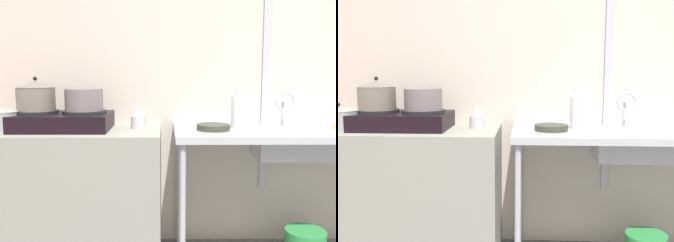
{
  "view_description": "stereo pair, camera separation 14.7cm",
  "coord_description": "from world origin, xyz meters",
  "views": [
    {
      "loc": [
        -0.84,
        -1.07,
        1.19
      ],
      "look_at": [
        -0.82,
        1.22,
        0.88
      ],
      "focal_mm": 41.0,
      "sensor_mm": 36.0,
      "label": 1
    },
    {
      "loc": [
        -0.69,
        -1.07,
        1.19
      ],
      "look_at": [
        -0.82,
        1.22,
        0.88
      ],
      "focal_mm": 41.0,
      "sensor_mm": 36.0,
      "label": 2
    }
  ],
  "objects": [
    {
      "name": "wall_back",
      "position": [
        0.0,
        1.56,
        1.28
      ],
      "size": [
        4.88,
        0.1,
        2.55
      ],
      "primitive_type": "cube",
      "color": "beige",
      "rests_on": "ground"
    },
    {
      "name": "wall_metal_strip",
      "position": [
        -0.16,
        1.5,
        1.41
      ],
      "size": [
        0.05,
        0.01,
        2.04
      ],
      "primitive_type": "cube",
      "color": "#B5B6BE"
    },
    {
      "name": "counter_concrete",
      "position": [
        -1.43,
        1.22,
        0.42
      ],
      "size": [
        1.13,
        0.57,
        0.83
      ],
      "primitive_type": "cube",
      "color": "gray",
      "rests_on": "ground"
    },
    {
      "name": "counter_sink",
      "position": [
        0.07,
        1.22,
        0.77
      ],
      "size": [
        1.69,
        0.57,
        0.83
      ],
      "color": "#B5B6BE",
      "rests_on": "ground"
    },
    {
      "name": "stove",
      "position": [
        -1.46,
        1.22,
        0.89
      ],
      "size": [
        0.6,
        0.39,
        0.12
      ],
      "color": "black",
      "rests_on": "counter_concrete"
    },
    {
      "name": "pot_on_left_burner",
      "position": [
        -1.61,
        1.22,
        1.04
      ],
      "size": [
        0.23,
        0.23,
        0.2
      ],
      "color": "slate",
      "rests_on": "stove"
    },
    {
      "name": "pot_on_right_burner",
      "position": [
        -1.32,
        1.22,
        1.01
      ],
      "size": [
        0.23,
        0.23,
        0.13
      ],
      "color": "slate",
      "rests_on": "stove"
    },
    {
      "name": "pot_beside_stove",
      "position": [
        -1.8,
        1.12,
        0.91
      ],
      "size": [
        0.25,
        0.25,
        0.17
      ],
      "color": "#959D9A",
      "rests_on": "counter_concrete"
    },
    {
      "name": "percolator",
      "position": [
        -1.0,
        1.26,
        0.91
      ],
      "size": [
        0.09,
        0.09,
        0.15
      ],
      "color": "beige",
      "rests_on": "counter_concrete"
    },
    {
      "name": "sink_basin",
      "position": [
        -0.06,
        1.2,
        0.75
      ],
      "size": [
        0.45,
        0.28,
        0.17
      ],
      "primitive_type": "cube",
      "color": "#B5B6BE",
      "rests_on": "counter_sink"
    },
    {
      "name": "faucet",
      "position": [
        -0.08,
        1.33,
        0.98
      ],
      "size": [
        0.13,
        0.07,
        0.22
      ],
      "color": "#B5B6BE",
      "rests_on": "counter_sink"
    },
    {
      "name": "frying_pan",
      "position": [
        -0.55,
        1.19,
        0.85
      ],
      "size": [
        0.2,
        0.2,
        0.03
      ],
      "primitive_type": "cylinder",
      "color": "#32392B",
      "rests_on": "counter_sink"
    },
    {
      "name": "bottle_by_sink",
      "position": [
        -0.39,
        1.26,
        0.94
      ],
      "size": [
        0.08,
        0.08,
        0.25
      ],
      "color": "white",
      "rests_on": "counter_sink"
    }
  ]
}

